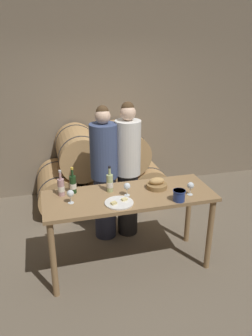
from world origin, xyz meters
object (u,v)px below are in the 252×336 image
at_px(person_left, 104,174).
at_px(person_right, 128,170).
at_px(tasting_table, 129,205).
at_px(wine_bottle_red, 73,184).
at_px(blue_crock, 179,195).
at_px(wine_glass_left, 127,187).
at_px(wine_glass_far_left, 70,194).
at_px(bread_basket, 157,184).
at_px(wine_bottle_white, 110,183).
at_px(cheese_plate, 119,203).
at_px(wine_bottle_rose, 61,187).
at_px(wine_glass_center, 191,186).

xyz_separation_m(person_left, person_right, (0.30, 0.00, 0.02)).
xyz_separation_m(tasting_table, wine_bottle_red, (-0.56, 0.20, 0.22)).
xyz_separation_m(blue_crock, wine_glass_left, (-0.48, 0.25, 0.04)).
relative_size(person_right, wine_glass_far_left, 12.31).
relative_size(bread_basket, wine_glass_far_left, 1.60).
bearing_deg(wine_bottle_red, wine_glass_far_left, -102.55).
distance_m(wine_bottle_red, wine_bottle_white, 0.39).
xyz_separation_m(wine_bottle_red, cheese_plate, (0.41, -0.36, -0.09)).
distance_m(wine_bottle_rose, blue_crock, 1.22).
relative_size(wine_bottle_rose, cheese_plate, 0.98).
height_order(tasting_table, person_right, person_right).
height_order(blue_crock, cheese_plate, blue_crock).
distance_m(person_left, wine_glass_left, 0.70).
distance_m(wine_bottle_red, wine_glass_far_left, 0.23).
bearing_deg(bread_basket, wine_bottle_red, 172.27).
xyz_separation_m(cheese_plate, wine_glass_left, (0.12, 0.15, 0.09)).
bearing_deg(cheese_plate, wine_glass_left, 50.62).
bearing_deg(wine_glass_left, bread_basket, 13.87).
xyz_separation_m(wine_glass_left, wine_glass_center, (0.65, -0.15, 0.00)).
height_order(tasting_table, person_left, person_left).
relative_size(person_left, wine_glass_left, 12.12).
bearing_deg(tasting_table, bread_basket, 12.75).
distance_m(person_left, bread_basket, 0.76).
bearing_deg(wine_bottle_white, blue_crock, -31.80).
bearing_deg(wine_glass_center, wine_glass_left, 166.56).
height_order(bread_basket, wine_glass_center, wine_glass_center).
height_order(person_left, person_right, person_right).
bearing_deg(wine_bottle_rose, person_left, 42.01).
height_order(tasting_table, wine_bottle_white, wine_bottle_white).
distance_m(person_right, wine_bottle_red, 0.88).
relative_size(wine_bottle_white, bread_basket, 1.28).
bearing_deg(person_right, wine_bottle_rose, -149.69).
height_order(bread_basket, wine_glass_left, wine_glass_left).
relative_size(wine_bottle_red, wine_bottle_white, 0.99).
bearing_deg(blue_crock, wine_glass_center, 29.67).
bearing_deg(wine_bottle_red, wine_glass_left, -21.48).
bearing_deg(cheese_plate, bread_basket, 26.30).
distance_m(person_left, wine_bottle_rose, 0.76).
distance_m(person_right, cheese_plate, 0.89).
bearing_deg(wine_glass_far_left, wine_glass_left, 1.60).
height_order(person_right, wine_bottle_white, person_right).
bearing_deg(cheese_plate, wine_glass_far_left, 163.90).
relative_size(bread_basket, wine_glass_center, 1.60).
bearing_deg(wine_glass_left, blue_crock, -27.68).
bearing_deg(wine_bottle_red, wine_bottle_white, -10.44).
bearing_deg(wine_glass_left, wine_bottle_rose, 164.73).
bearing_deg(wine_glass_center, wine_bottle_red, 162.82).
distance_m(tasting_table, wine_bottle_rose, 0.74).
distance_m(wine_bottle_white, blue_crock, 0.74).
height_order(tasting_table, wine_glass_far_left, wine_glass_far_left).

